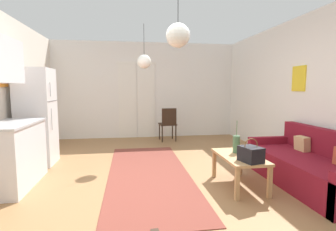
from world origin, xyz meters
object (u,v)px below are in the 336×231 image
Objects in this scene: refrigerator at (37,117)px; couch at (312,168)px; bamboo_vase at (236,144)px; coffee_table at (239,160)px; pendant_lamp_near at (178,35)px; pendant_lamp_far at (144,62)px; handbag at (251,154)px; accent_chair at (168,122)px.

couch is at bearing -21.73° from refrigerator.
coffee_table is at bearing -96.72° from bamboo_vase.
pendant_lamp_near reaches higher than coffee_table.
pendant_lamp_far is (-1.21, 1.85, 1.52)m from coffee_table.
pendant_lamp_near is at bearing -171.96° from couch.
refrigerator is at bearing 149.46° from handbag.
bamboo_vase is 0.54× the size of pendant_lamp_far.
accent_chair reaches higher than handbag.
pendant_lamp_far reaches higher than coffee_table.
refrigerator reaches higher than handbag.
refrigerator is at bearing 153.72° from coffee_table.
pendant_lamp_near is (-0.97, -0.09, 1.42)m from handbag.
refrigerator is 2.18× the size of pendant_lamp_near.
bamboo_vase reaches higher than coffee_table.
coffee_table is at bearing 93.98° from accent_chair.
pendant_lamp_near is 0.92× the size of pendant_lamp_far.
refrigerator is 3.14m from accent_chair.
accent_chair reaches higher than couch.
refrigerator is 2.23m from pendant_lamp_far.
pendant_lamp_near is at bearing -150.50° from bamboo_vase.
couch is 4.57m from refrigerator.
handbag is at bearing -88.16° from coffee_table.
accent_chair is 3.92m from pendant_lamp_near.
handbag reaches higher than coffee_table.
refrigerator is at bearing 158.27° from couch.
couch is 4.18× the size of bamboo_vase.
pendant_lamp_near reaches higher than bamboo_vase.
couch is at bearing -41.15° from pendant_lamp_far.
handbag is 0.37× the size of accent_chair.
coffee_table is 1.08× the size of accent_chair.
couch is 6.04× the size of handbag.
pendant_lamp_far is at bearing 138.85° from couch.
pendant_lamp_far is at bearing 96.24° from pendant_lamp_near.
refrigerator is at bearing -171.55° from pendant_lamp_far.
bamboo_vase is at bearing 88.99° from handbag.
bamboo_vase is 2.48m from pendant_lamp_far.
pendant_lamp_far reaches higher than accent_chair.
couch is at bearing 8.04° from pendant_lamp_near.
pendant_lamp_near reaches higher than refrigerator.
accent_chair is at bearing 83.01° from pendant_lamp_near.
pendant_lamp_far is at bearing 8.45° from refrigerator.
accent_chair is 1.09× the size of pendant_lamp_near.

